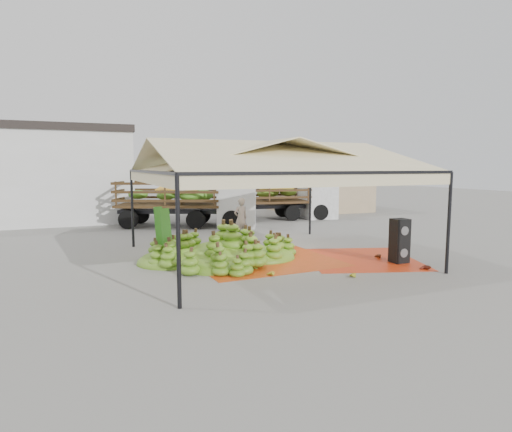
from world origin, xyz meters
name	(u,v)px	position (x,y,z in m)	size (l,w,h in m)	color
ground	(268,258)	(0.00, 0.00, 0.00)	(90.00, 90.00, 0.00)	slate
canopy_tent	(268,162)	(0.00, 0.00, 3.30)	(8.10, 8.10, 4.00)	black
building_tan	(320,182)	(10.00, 13.00, 2.07)	(6.30, 5.30, 4.10)	tan
tarp_left	(260,259)	(-0.30, -0.06, 0.01)	(4.65, 4.43, 0.01)	#C33D12
tarp_right	(361,259)	(2.88, -1.38, 0.01)	(3.59, 3.77, 0.01)	red
banana_heap	(222,243)	(-1.58, 0.26, 0.59)	(5.52, 4.53, 1.18)	#4F7E1A
hand_yellow_a	(350,274)	(1.10, -3.27, 0.09)	(0.40, 0.33, 0.18)	gold
hand_yellow_b	(269,273)	(-0.99, -2.25, 0.09)	(0.41, 0.34, 0.19)	gold
hand_red_a	(376,255)	(3.47, -1.44, 0.09)	(0.42, 0.34, 0.19)	#542A13
hand_red_b	(425,267)	(3.70, -3.47, 0.10)	(0.43, 0.35, 0.20)	#5D1A15
hand_green	(253,266)	(-1.09, -1.27, 0.09)	(0.38, 0.31, 0.17)	#457919
hanging_bunches	(280,182)	(0.67, 0.42, 2.62)	(4.74, 0.24, 0.20)	#397A19
speaker_stack	(399,241)	(3.70, -2.31, 0.73)	(0.55, 0.48, 1.46)	black
banana_leaves	(157,264)	(-3.70, 0.56, 0.00)	(0.96, 1.36, 3.70)	#33761F
vendor	(241,219)	(0.56, 4.03, 0.90)	(0.66, 0.43, 1.80)	gray
truck_left	(193,198)	(-0.31, 8.79, 1.52)	(7.55, 5.14, 2.46)	#482E18
truck_right	(283,195)	(5.48, 9.79, 1.45)	(7.14, 3.44, 2.35)	#4A3418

